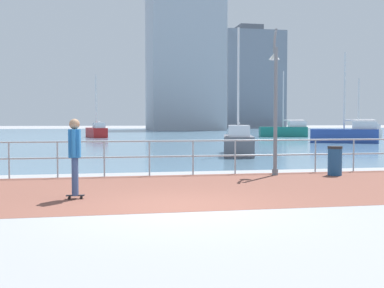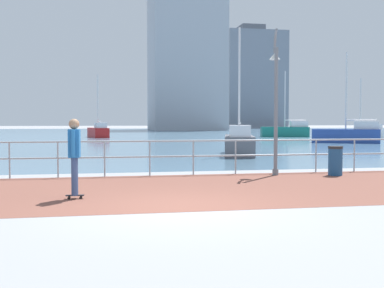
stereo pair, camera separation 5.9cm
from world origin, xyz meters
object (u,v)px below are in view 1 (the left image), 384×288
object	(u,v)px
sailboat_ivory	(346,134)
sailboat_gray	(97,131)
lamppost	(275,95)
sailboat_navy	(285,131)
sailboat_red	(238,143)
skateboarder	(75,151)
sailboat_yellow	(360,133)
trash_bin	(335,161)

from	to	relation	value
sailboat_ivory	sailboat_gray	distance (m)	24.83
lamppost	sailboat_navy	size ratio (longest dim) A/B	0.67
sailboat_navy	sailboat_red	xyz separation A→B (m)	(-12.45, -25.02, -0.05)
skateboarder	sailboat_red	size ratio (longest dim) A/B	0.28
sailboat_gray	sailboat_navy	bearing A→B (deg)	-5.52
sailboat_yellow	sailboat_gray	distance (m)	26.19
sailboat_ivory	skateboarder	bearing A→B (deg)	-129.50
sailboat_gray	sailboat_red	world-z (taller)	sailboat_gray
trash_bin	sailboat_ivory	world-z (taller)	sailboat_ivory
lamppost	sailboat_ivory	size ratio (longest dim) A/B	0.66
lamppost	sailboat_gray	size ratio (longest dim) A/B	0.72
trash_bin	sailboat_ivory	xyz separation A→B (m)	(11.48, 20.28, 0.20)
sailboat_ivory	sailboat_gray	xyz separation A→B (m)	(-19.20, 15.74, -0.06)
sailboat_ivory	sailboat_red	distance (m)	16.40
sailboat_yellow	sailboat_red	xyz separation A→B (m)	(-17.90, -19.41, 0.05)
lamppost	trash_bin	size ratio (longest dim) A/B	4.98
sailboat_yellow	sailboat_red	bearing A→B (deg)	-132.68
sailboat_gray	sailboat_red	size ratio (longest dim) A/B	1.01
skateboarder	sailboat_ivory	size ratio (longest dim) A/B	0.25
skateboarder	sailboat_red	world-z (taller)	sailboat_red
skateboarder	trash_bin	distance (m)	8.48
sailboat_yellow	sailboat_navy	distance (m)	7.82
trash_bin	sailboat_ivory	size ratio (longest dim) A/B	0.13
lamppost	sailboat_red	bearing A→B (deg)	81.54
trash_bin	sailboat_gray	bearing A→B (deg)	102.10
sailboat_ivory	sailboat_red	world-z (taller)	sailboat_ivory
lamppost	sailboat_ivory	distance (m)	23.82
trash_bin	sailboat_gray	size ratio (longest dim) A/B	0.14
skateboarder	sailboat_ivory	xyz separation A→B (m)	(19.33, 23.45, -0.40)
skateboarder	lamppost	bearing A→B (deg)	31.82
sailboat_red	sailboat_yellow	bearing A→B (deg)	47.32
skateboarder	sailboat_navy	world-z (taller)	sailboat_navy
sailboat_ivory	sailboat_navy	distance (m)	13.85
trash_bin	sailboat_navy	bearing A→B (deg)	70.74
sailboat_navy	trash_bin	bearing A→B (deg)	-109.26
trash_bin	sailboat_gray	xyz separation A→B (m)	(-7.72, 36.02, 0.15)
lamppost	sailboat_red	xyz separation A→B (m)	(1.27, 8.51, -1.95)
skateboarder	sailboat_red	xyz separation A→B (m)	(7.32, 12.27, -0.46)
sailboat_ivory	sailboat_gray	size ratio (longest dim) A/B	1.09
sailboat_yellow	sailboat_gray	bearing A→B (deg)	163.35
sailboat_navy	skateboarder	bearing A→B (deg)	-117.93
lamppost	sailboat_gray	bearing A→B (deg)	99.50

